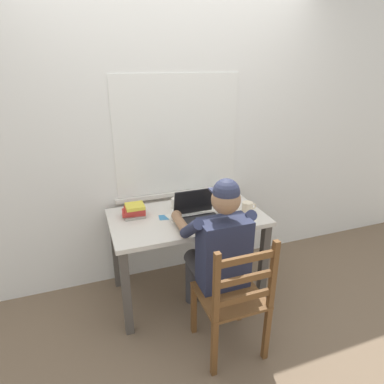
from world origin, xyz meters
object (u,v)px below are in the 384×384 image
at_px(wooden_chair, 234,299).
at_px(coffee_mug_spare, 176,203).
at_px(coffee_mug_white, 247,208).
at_px(coffee_mug_dark, 226,195).
at_px(desk, 187,228).
at_px(book_stack_main, 134,211).
at_px(landscape_photo_print, 167,217).
at_px(computer_mouse, 230,218).
at_px(laptop, 198,214).
at_px(seated_person, 217,248).

relative_size(wooden_chair, coffee_mug_spare, 8.30).
distance_m(coffee_mug_white, coffee_mug_spare, 0.59).
bearing_deg(coffee_mug_dark, desk, -156.44).
relative_size(desk, book_stack_main, 6.28).
xyz_separation_m(coffee_mug_dark, landscape_photo_print, (-0.59, -0.16, -0.04)).
bearing_deg(landscape_photo_print, coffee_mug_white, -6.25).
relative_size(computer_mouse, landscape_photo_print, 0.77).
bearing_deg(wooden_chair, computer_mouse, 68.15).
bearing_deg(laptop, coffee_mug_spare, 109.87).
relative_size(seated_person, coffee_mug_spare, 11.03).
distance_m(computer_mouse, landscape_photo_print, 0.50).
bearing_deg(coffee_mug_dark, landscape_photo_print, -164.49).
bearing_deg(book_stack_main, seated_person, -48.66).
distance_m(seated_person, coffee_mug_white, 0.50).
relative_size(coffee_mug_white, coffee_mug_dark, 0.99).
distance_m(coffee_mug_dark, book_stack_main, 0.83).
relative_size(desk, landscape_photo_print, 9.45).
relative_size(wooden_chair, laptop, 2.80).
distance_m(desk, coffee_mug_white, 0.52).
height_order(laptop, landscape_photo_print, laptop).
bearing_deg(wooden_chair, desk, 96.68).
relative_size(laptop, landscape_photo_print, 2.54).
distance_m(coffee_mug_spare, book_stack_main, 0.36).
relative_size(computer_mouse, coffee_mug_dark, 0.80).
xyz_separation_m(wooden_chair, coffee_mug_dark, (0.35, 0.89, 0.34)).
relative_size(coffee_mug_spare, landscape_photo_print, 0.86).
relative_size(laptop, book_stack_main, 1.69).
relative_size(laptop, coffee_mug_dark, 2.63).
relative_size(computer_mouse, coffee_mug_spare, 0.90).
distance_m(laptop, landscape_photo_print, 0.25).
bearing_deg(coffee_mug_dark, seated_person, -119.71).
distance_m(laptop, coffee_mug_white, 0.42).
distance_m(seated_person, laptop, 0.35).
relative_size(desk, coffee_mug_white, 9.89).
xyz_separation_m(wooden_chair, coffee_mug_white, (0.39, 0.57, 0.35)).
xyz_separation_m(coffee_mug_spare, landscape_photo_print, (-0.12, -0.14, -0.04)).
distance_m(coffee_mug_dark, landscape_photo_print, 0.61).
height_order(desk, computer_mouse, computer_mouse).
xyz_separation_m(wooden_chair, computer_mouse, (0.20, 0.51, 0.32)).
relative_size(seated_person, coffee_mug_dark, 9.79).
relative_size(coffee_mug_dark, book_stack_main, 0.64).
relative_size(coffee_mug_spare, book_stack_main, 0.57).
height_order(laptop, book_stack_main, laptop).
bearing_deg(landscape_photo_print, seated_person, -54.05).
bearing_deg(computer_mouse, coffee_mug_spare, 132.68).
relative_size(wooden_chair, landscape_photo_print, 7.12).
xyz_separation_m(computer_mouse, book_stack_main, (-0.69, 0.32, 0.03)).
height_order(wooden_chair, coffee_mug_white, wooden_chair).
xyz_separation_m(desk, book_stack_main, (-0.40, 0.13, 0.16)).
xyz_separation_m(coffee_mug_dark, book_stack_main, (-0.83, -0.06, 0.01)).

